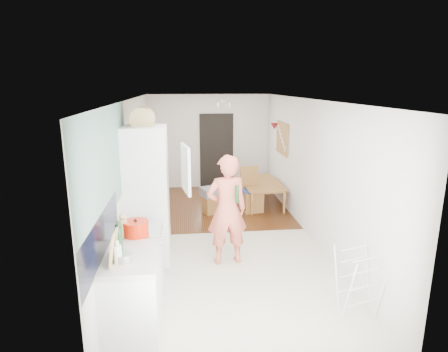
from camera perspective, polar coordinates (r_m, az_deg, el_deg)
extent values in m
cube|color=beige|center=(7.04, -0.18, -9.22)|extent=(3.20, 7.00, 0.01)
cube|color=#572F17|center=(8.76, -1.46, -4.46)|extent=(3.20, 3.30, 0.01)
cube|color=slate|center=(4.62, -17.45, 1.86)|extent=(0.02, 3.00, 1.30)
cube|color=black|center=(4.30, -18.08, -8.83)|extent=(0.02, 1.90, 0.50)
cube|color=black|center=(10.11, -1.14, 3.84)|extent=(0.90, 0.04, 2.00)
cube|color=silver|center=(4.57, -13.72, -17.19)|extent=(0.60, 0.90, 0.86)
cube|color=beige|center=(4.36, -14.07, -11.99)|extent=(0.62, 0.92, 0.06)
cube|color=silver|center=(5.22, -12.69, -12.87)|extent=(0.60, 0.60, 0.88)
cube|color=silver|center=(5.04, -12.96, -8.19)|extent=(0.60, 0.60, 0.04)
cube|color=silver|center=(5.93, -11.68, -2.93)|extent=(0.66, 0.66, 2.15)
cube|color=silver|center=(5.49, -5.85, 1.07)|extent=(0.14, 0.56, 0.70)
cube|color=white|center=(5.79, -8.85, 1.64)|extent=(0.02, 0.52, 0.66)
cube|color=tan|center=(8.72, 8.90, 5.73)|extent=(0.03, 0.90, 0.70)
cube|color=#97642F|center=(8.72, 8.80, 5.73)|extent=(0.00, 0.94, 0.74)
cone|color=maroon|center=(9.31, 7.67, 7.52)|extent=(0.18, 0.18, 0.16)
imported|color=#D7624D|center=(5.74, 0.45, -3.72)|extent=(0.80, 0.57, 2.05)
imported|color=#97642F|center=(8.80, 5.80, -2.89)|extent=(0.77, 1.34, 0.47)
cube|color=slate|center=(8.10, -1.95, -2.45)|extent=(0.53, 0.53, 0.18)
cylinder|color=red|center=(4.82, -13.27, -7.74)|extent=(0.36, 0.36, 0.19)
cylinder|color=silver|center=(4.20, -14.99, -11.92)|extent=(0.23, 0.23, 0.09)
cylinder|color=#163D1B|center=(5.55, 1.99, -2.78)|extent=(0.06, 0.06, 0.26)
cylinder|color=#163D1B|center=(4.39, -15.93, -9.53)|extent=(0.07, 0.07, 0.27)
cylinder|color=#163D1B|center=(4.36, -15.67, -9.47)|extent=(0.07, 0.07, 0.31)
cylinder|color=silver|center=(4.15, -15.86, -11.43)|extent=(0.10, 0.10, 0.21)
cylinder|color=tan|center=(4.80, -14.86, -7.72)|extent=(0.08, 0.08, 0.22)
cylinder|color=tan|center=(4.80, -15.20, -7.67)|extent=(0.07, 0.07, 0.23)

